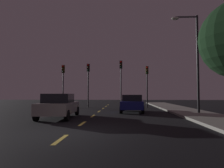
# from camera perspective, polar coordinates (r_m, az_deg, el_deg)

# --- Properties ---
(ground_plane) EXTENTS (80.00, 80.00, 0.00)m
(ground_plane) POSITION_cam_1_polar(r_m,az_deg,el_deg) (15.46, -4.95, -8.49)
(ground_plane) COLOR black
(sidewalk_curb_right) EXTENTS (3.00, 40.00, 0.15)m
(sidewalk_curb_right) POSITION_cam_1_polar(r_m,az_deg,el_deg) (16.23, 22.57, -7.75)
(sidewalk_curb_right) COLOR gray
(sidewalk_curb_right) RESTS_ON ground_plane
(lane_stripe_nearest) EXTENTS (0.16, 1.60, 0.01)m
(lane_stripe_nearest) POSITION_cam_1_polar(r_m,az_deg,el_deg) (7.51, -13.93, -14.54)
(lane_stripe_nearest) COLOR #EACC4C
(lane_stripe_nearest) RESTS_ON ground_plane
(lane_stripe_second) EXTENTS (0.16, 1.60, 0.01)m
(lane_stripe_second) POSITION_cam_1_polar(r_m,az_deg,el_deg) (11.15, -8.14, -10.68)
(lane_stripe_second) COLOR #EACC4C
(lane_stripe_second) RESTS_ON ground_plane
(lane_stripe_third) EXTENTS (0.16, 1.60, 0.01)m
(lane_stripe_third) POSITION_cam_1_polar(r_m,az_deg,el_deg) (14.87, -5.28, -8.70)
(lane_stripe_third) COLOR #EACC4C
(lane_stripe_third) RESTS_ON ground_plane
(lane_stripe_fourth) EXTENTS (0.16, 1.60, 0.01)m
(lane_stripe_fourth) POSITION_cam_1_polar(r_m,az_deg,el_deg) (18.62, -3.58, -7.50)
(lane_stripe_fourth) COLOR #EACC4C
(lane_stripe_fourth) RESTS_ON ground_plane
(lane_stripe_fifth) EXTENTS (0.16, 1.60, 0.01)m
(lane_stripe_fifth) POSITION_cam_1_polar(r_m,az_deg,el_deg) (22.39, -2.46, -6.70)
(lane_stripe_fifth) COLOR #EACC4C
(lane_stripe_fifth) RESTS_ON ground_plane
(lane_stripe_sixth) EXTENTS (0.16, 1.60, 0.01)m
(lane_stripe_sixth) POSITION_cam_1_polar(r_m,az_deg,el_deg) (26.17, -1.66, -6.13)
(lane_stripe_sixth) COLOR #EACC4C
(lane_stripe_sixth) RESTS_ON ground_plane
(lane_stripe_seventh) EXTENTS (0.16, 1.60, 0.01)m
(lane_stripe_seventh) POSITION_cam_1_polar(r_m,az_deg,el_deg) (29.95, -1.06, -5.71)
(lane_stripe_seventh) COLOR #EACC4C
(lane_stripe_seventh) RESTS_ON ground_plane
(traffic_signal_far_left) EXTENTS (0.32, 0.38, 4.93)m
(traffic_signal_far_left) POSITION_cam_1_polar(r_m,az_deg,el_deg) (24.92, -13.25, 1.70)
(traffic_signal_far_left) COLOR #4C4C51
(traffic_signal_far_left) RESTS_ON ground_plane
(traffic_signal_center_left) EXTENTS (0.32, 0.38, 5.06)m
(traffic_signal_center_left) POSITION_cam_1_polar(r_m,az_deg,el_deg) (24.27, -6.54, 1.96)
(traffic_signal_center_left) COLOR #2D2D30
(traffic_signal_center_left) RESTS_ON ground_plane
(traffic_signal_center_right) EXTENTS (0.32, 0.38, 5.39)m
(traffic_signal_center_right) POSITION_cam_1_polar(r_m,az_deg,el_deg) (23.96, 2.47, 2.51)
(traffic_signal_center_right) COLOR #4C4C51
(traffic_signal_center_right) RESTS_ON ground_plane
(traffic_signal_far_right) EXTENTS (0.32, 0.38, 4.73)m
(traffic_signal_far_right) POSITION_cam_1_polar(r_m,az_deg,el_deg) (24.08, 9.59, 1.52)
(traffic_signal_far_right) COLOR black
(traffic_signal_far_right) RESTS_ON ground_plane
(car_stopped_ahead) EXTENTS (2.15, 4.11, 1.48)m
(car_stopped_ahead) POSITION_cam_1_polar(r_m,az_deg,el_deg) (17.82, 5.60, -5.28)
(car_stopped_ahead) COLOR navy
(car_stopped_ahead) RESTS_ON ground_plane
(car_adjacent_lane) EXTENTS (2.18, 4.56, 1.57)m
(car_adjacent_lane) POSITION_cam_1_polar(r_m,az_deg,el_deg) (13.97, -14.33, -5.77)
(car_adjacent_lane) COLOR gray
(car_adjacent_lane) RESTS_ON ground_plane
(street_lamp_right) EXTENTS (2.01, 0.36, 7.56)m
(street_lamp_right) POSITION_cam_1_polar(r_m,az_deg,el_deg) (17.10, 21.48, 7.50)
(street_lamp_right) COLOR black
(street_lamp_right) RESTS_ON ground_plane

